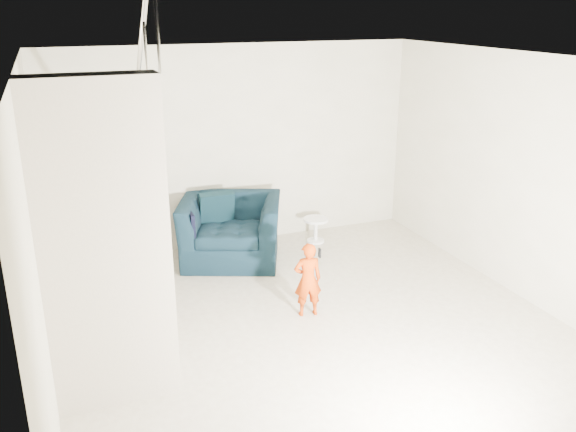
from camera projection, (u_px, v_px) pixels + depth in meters
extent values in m
plane|color=gray|center=(317.00, 332.00, 6.22)|extent=(5.50, 5.50, 0.00)
plane|color=silver|center=(322.00, 61.00, 5.33)|extent=(5.50, 5.50, 0.00)
plane|color=#ACA68C|center=(236.00, 147.00, 8.19)|extent=(5.00, 0.00, 5.00)
plane|color=#ACA68C|center=(523.00, 354.00, 3.36)|extent=(5.00, 0.00, 5.00)
plane|color=#ACA68C|center=(37.00, 243.00, 4.91)|extent=(0.00, 5.50, 5.50)
plane|color=#ACA68C|center=(529.00, 181.00, 6.63)|extent=(0.00, 5.50, 5.50)
imported|color=black|center=(231.00, 230.00, 7.87)|extent=(1.58, 1.49, 0.82)
imported|color=#952A04|center=(308.00, 280.00, 6.45)|extent=(0.33, 0.24, 0.82)
cylinder|color=white|center=(316.00, 220.00, 8.48)|extent=(0.35, 0.35, 0.03)
cylinder|color=white|center=(316.00, 231.00, 8.54)|extent=(0.05, 0.05, 0.31)
cylinder|color=white|center=(316.00, 241.00, 8.58)|extent=(0.24, 0.24, 0.03)
cube|color=#ADA089|center=(93.00, 263.00, 7.55)|extent=(1.00, 0.30, 0.27)
cube|color=#ADA089|center=(94.00, 262.00, 7.25)|extent=(1.00, 0.30, 0.54)
cube|color=#ADA089|center=(95.00, 261.00, 6.94)|extent=(1.00, 0.30, 0.81)
cube|color=#ADA089|center=(96.00, 259.00, 6.63)|extent=(1.00, 0.30, 1.08)
cube|color=#ADA089|center=(97.00, 258.00, 6.32)|extent=(1.00, 0.30, 1.35)
cube|color=#ADA089|center=(98.00, 257.00, 6.01)|extent=(1.00, 0.30, 1.62)
cube|color=#ADA089|center=(100.00, 255.00, 5.70)|extent=(1.00, 0.30, 1.89)
cube|color=#ADA089|center=(101.00, 253.00, 5.40)|extent=(1.00, 0.30, 2.16)
cube|color=#ADA089|center=(103.00, 252.00, 5.09)|extent=(1.00, 0.30, 2.43)
cube|color=#ADA089|center=(105.00, 249.00, 4.78)|extent=(1.00, 0.30, 2.70)
cylinder|color=silver|center=(136.00, 105.00, 5.84)|extent=(0.04, 3.03, 2.73)
cylinder|color=silver|center=(130.00, 226.00, 7.74)|extent=(0.04, 0.04, 1.00)
cube|color=black|center=(217.00, 208.00, 7.95)|extent=(0.45, 0.22, 0.45)
cube|color=black|center=(190.00, 230.00, 7.57)|extent=(0.05, 0.46, 0.52)
cube|color=black|center=(320.00, 253.00, 6.35)|extent=(0.03, 0.05, 0.10)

